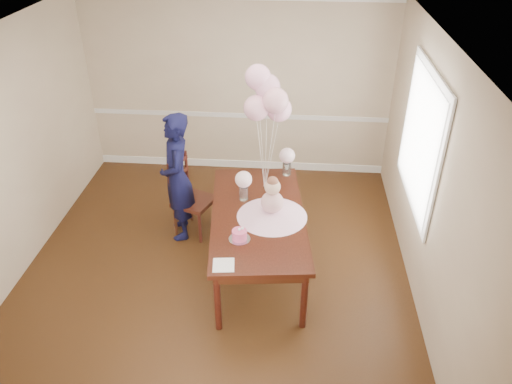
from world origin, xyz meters
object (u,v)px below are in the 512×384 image
(birthday_cake, at_px, (239,235))
(dining_chair_seat, at_px, (194,201))
(dining_table_top, at_px, (258,216))
(woman, at_px, (177,177))

(birthday_cake, distance_m, dining_chair_seat, 1.40)
(birthday_cake, height_order, dining_chair_seat, birthday_cake)
(dining_table_top, xyz_separation_m, dining_chair_seat, (-0.87, 0.67, -0.28))
(dining_table_top, xyz_separation_m, birthday_cake, (-0.15, -0.48, 0.09))
(dining_table_top, xyz_separation_m, woman, (-1.05, 0.61, 0.09))
(dining_table_top, distance_m, birthday_cake, 0.51)
(dining_table_top, height_order, birthday_cake, birthday_cake)
(dining_table_top, relative_size, dining_chair_seat, 4.56)
(dining_chair_seat, bearing_deg, woman, -141.76)
(birthday_cake, xyz_separation_m, woman, (-0.89, 1.10, 0.00))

